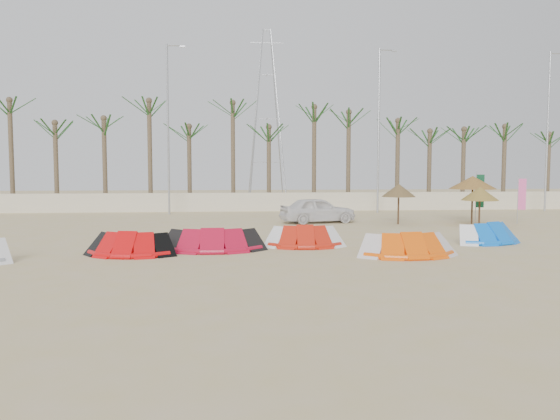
{
  "coord_description": "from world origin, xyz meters",
  "views": [
    {
      "loc": [
        -2.09,
        -16.26,
        3.01
      ],
      "look_at": [
        0.0,
        6.0,
        1.3
      ],
      "focal_mm": 35.0,
      "sensor_mm": 36.0,
      "label": 1
    }
  ],
  "objects": [
    {
      "name": "ground",
      "position": [
        0.0,
        0.0,
        0.0
      ],
      "size": [
        120.0,
        120.0,
        0.0
      ],
      "primitive_type": "plane",
      "color": "#CAB38D",
      "rests_on": "ground"
    },
    {
      "name": "parasol_right",
      "position": [
        11.04,
        12.11,
        2.25
      ],
      "size": [
        2.51,
        2.51,
        2.6
      ],
      "color": "#4C331E",
      "rests_on": "ground"
    },
    {
      "name": "parasol_left",
      "position": [
        7.01,
        12.33,
        1.83
      ],
      "size": [
        1.83,
        1.83,
        2.19
      ],
      "color": "#4C331E",
      "rests_on": "ground"
    },
    {
      "name": "flag_pink",
      "position": [
        13.68,
        11.9,
        1.54
      ],
      "size": [
        0.45,
        0.08,
        2.6
      ],
      "color": "#A5A8AD",
      "rests_on": "ground"
    },
    {
      "name": "boundary_wall",
      "position": [
        0.0,
        22.0,
        0.65
      ],
      "size": [
        60.0,
        0.3,
        1.3
      ],
      "primitive_type": "cube",
      "color": "beige",
      "rests_on": "ground"
    },
    {
      "name": "palm_line",
      "position": [
        0.67,
        23.5,
        6.44
      ],
      "size": [
        52.0,
        4.0,
        7.7
      ],
      "color": "brown",
      "rests_on": "ground"
    },
    {
      "name": "kite_red_mid",
      "position": [
        -2.69,
        3.98,
        0.42
      ],
      "size": [
        3.69,
        1.57,
        0.9
      ],
      "color": "#B60D2A",
      "rests_on": "ground"
    },
    {
      "name": "kite_red_left",
      "position": [
        -5.53,
        3.09,
        0.42
      ],
      "size": [
        3.3,
        2.01,
        0.9
      ],
      "color": "red",
      "rests_on": "ground"
    },
    {
      "name": "lamp_c",
      "position": [
        8.04,
        20.0,
        5.77
      ],
      "size": [
        1.25,
        0.14,
        11.0
      ],
      "color": "#A5A8AD",
      "rests_on": "ground"
    },
    {
      "name": "kite_blue",
      "position": [
        8.41,
        5.0,
        0.42
      ],
      "size": [
        3.49,
        2.5,
        0.9
      ],
      "color": "blue",
      "rests_on": "ground"
    },
    {
      "name": "flag_green",
      "position": [
        11.85,
        13.04,
        1.67
      ],
      "size": [
        0.44,
        0.19,
        2.82
      ],
      "color": "#A5A8AD",
      "rests_on": "ground"
    },
    {
      "name": "car",
      "position": [
        2.8,
        13.49,
        0.71
      ],
      "size": [
        4.41,
        2.5,
        1.42
      ],
      "primitive_type": "imported",
      "rotation": [
        0.0,
        0.0,
        1.78
      ],
      "color": "white",
      "rests_on": "ground"
    },
    {
      "name": "kite_orange",
      "position": [
        4.0,
        2.01,
        0.42
      ],
      "size": [
        3.42,
        1.71,
        0.9
      ],
      "color": "#FF5908",
      "rests_on": "ground"
    },
    {
      "name": "parasol_mid",
      "position": [
        10.78,
        10.69,
        1.71
      ],
      "size": [
        1.9,
        1.9,
        2.06
      ],
      "color": "#4C331E",
      "rests_on": "ground"
    },
    {
      "name": "kite_red_right",
      "position": [
        0.78,
        4.57,
        0.42
      ],
      "size": [
        3.04,
        1.62,
        0.9
      ],
      "color": "red",
      "rests_on": "ground"
    },
    {
      "name": "lamp_d",
      "position": [
        20.04,
        20.0,
        5.77
      ],
      "size": [
        1.25,
        0.14,
        11.0
      ],
      "color": "#A5A8AD",
      "rests_on": "ground"
    },
    {
      "name": "pylon",
      "position": [
        1.0,
        28.0,
        0.0
      ],
      "size": [
        3.0,
        3.0,
        14.0
      ],
      "primitive_type": null,
      "color": "#A5A8AD",
      "rests_on": "ground"
    },
    {
      "name": "lamp_b",
      "position": [
        -5.96,
        20.0,
        5.77
      ],
      "size": [
        1.25,
        0.14,
        11.0
      ],
      "color": "#A5A8AD",
      "rests_on": "ground"
    }
  ]
}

